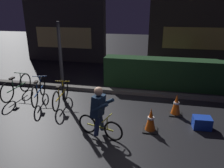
% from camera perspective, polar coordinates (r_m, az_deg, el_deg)
% --- Properties ---
extents(ground_plane, '(40.00, 40.00, 0.00)m').
position_cam_1_polar(ground_plane, '(5.82, -3.24, -10.20)').
color(ground_plane, black).
extents(sidewalk_curb, '(12.00, 0.24, 0.12)m').
position_cam_1_polar(sidewalk_curb, '(7.73, 1.09, -1.86)').
color(sidewalk_curb, '#56544F').
rests_on(sidewalk_curb, ground).
extents(hedge_row, '(4.80, 0.70, 1.12)m').
position_cam_1_polar(hedge_row, '(8.30, 14.66, 2.67)').
color(hedge_row, '#19381C').
rests_on(hedge_row, ground).
extents(storefront_left, '(4.53, 0.54, 3.80)m').
position_cam_1_polar(storefront_left, '(12.50, -12.41, 14.62)').
color(storefront_left, '#383330').
rests_on(storefront_left, ground).
extents(storefront_right, '(4.99, 0.54, 4.72)m').
position_cam_1_polar(storefront_right, '(12.21, 22.19, 15.71)').
color(storefront_right, '#42382D').
rests_on(storefront_right, ground).
extents(street_post, '(0.10, 0.10, 2.50)m').
position_cam_1_polar(street_post, '(6.93, -13.35, 5.42)').
color(street_post, '#2D2D33').
rests_on(street_post, ground).
extents(parked_bike_leftmost, '(0.46, 1.67, 0.77)m').
position_cam_1_polar(parked_bike_leftmost, '(7.98, -23.93, -0.70)').
color(parked_bike_leftmost, black).
rests_on(parked_bike_leftmost, ground).
extents(parked_bike_left_mid, '(0.55, 1.61, 0.77)m').
position_cam_1_polar(parked_bike_left_mid, '(7.35, -18.84, -1.70)').
color(parked_bike_left_mid, black).
rests_on(parked_bike_left_mid, ground).
extents(parked_bike_center_left, '(0.46, 1.51, 0.70)m').
position_cam_1_polar(parked_bike_center_left, '(6.89, -13.41, -2.83)').
color(parked_bike_center_left, black).
rests_on(parked_bike_center_left, ground).
extents(traffic_cone_near, '(0.36, 0.36, 0.61)m').
position_cam_1_polar(traffic_cone_near, '(5.42, 10.23, -9.37)').
color(traffic_cone_near, black).
rests_on(traffic_cone_near, ground).
extents(traffic_cone_far, '(0.36, 0.36, 0.63)m').
position_cam_1_polar(traffic_cone_far, '(6.36, 16.66, -5.28)').
color(traffic_cone_far, black).
rests_on(traffic_cone_far, ground).
extents(blue_crate, '(0.46, 0.35, 0.30)m').
position_cam_1_polar(blue_crate, '(5.96, 22.72, -9.43)').
color(blue_crate, '#193DB7').
rests_on(blue_crate, ground).
extents(cyclist, '(1.16, 0.62, 1.25)m').
position_cam_1_polar(cyclist, '(4.99, -3.40, -7.36)').
color(cyclist, black).
rests_on(cyclist, ground).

